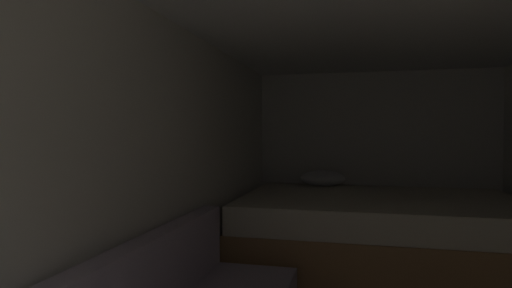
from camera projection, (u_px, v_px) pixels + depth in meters
The scene contains 4 objects.
wall_back at pixel (375, 160), 4.81m from camera, with size 2.73×0.05×2.00m, color silver.
wall_left at pixel (169, 181), 2.66m from camera, with size 0.05×5.02×2.00m, color silver.
ceiling_slab at pixel (393, 2), 2.32m from camera, with size 2.73×5.02×0.05m, color white.
bed at pixel (377, 235), 3.91m from camera, with size 2.51×1.74×0.89m.
Camera 1 is at (-0.18, -0.38, 1.30)m, focal length 29.61 mm.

